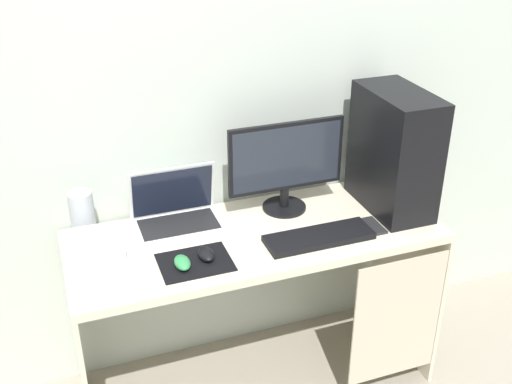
{
  "coord_description": "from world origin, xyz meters",
  "views": [
    {
      "loc": [
        -0.71,
        -1.96,
        2.04
      ],
      "look_at": [
        0.0,
        0.0,
        0.94
      ],
      "focal_mm": 43.92,
      "sensor_mm": 36.0,
      "label": 1
    }
  ],
  "objects": [
    {
      "name": "cell_phone",
      "position": [
        0.45,
        -0.12,
        0.77
      ],
      "size": [
        0.07,
        0.13,
        0.01
      ],
      "primitive_type": "cube",
      "color": "#232326",
      "rests_on": "desk"
    },
    {
      "name": "mouse_right",
      "position": [
        -0.33,
        -0.14,
        0.79
      ],
      "size": [
        0.06,
        0.1,
        0.03
      ],
      "primitive_type": "ellipsoid",
      "color": "#338C4C",
      "rests_on": "mousepad"
    },
    {
      "name": "mousepad",
      "position": [
        -0.28,
        -0.12,
        0.77
      ],
      "size": [
        0.26,
        0.2,
        0.0
      ],
      "primitive_type": "cube",
      "color": "black",
      "rests_on": "desk"
    },
    {
      "name": "monitor",
      "position": [
        0.18,
        0.14,
        0.97
      ],
      "size": [
        0.49,
        0.18,
        0.39
      ],
      "color": "black",
      "rests_on": "desk"
    },
    {
      "name": "speaker",
      "position": [
        -0.63,
        0.19,
        0.86
      ],
      "size": [
        0.09,
        0.09,
        0.2
      ],
      "primitive_type": "cylinder",
      "color": "#B7BCC6",
      "rests_on": "desk"
    },
    {
      "name": "laptop",
      "position": [
        -0.27,
        0.16,
        0.81
      ],
      "size": [
        0.35,
        0.25,
        0.24
      ],
      "color": "white",
      "rests_on": "desk"
    },
    {
      "name": "ground_plane",
      "position": [
        0.0,
        0.0,
        0.0
      ],
      "size": [
        8.0,
        8.0,
        0.0
      ],
      "primitive_type": "plane",
      "color": "#9E9384"
    },
    {
      "name": "desk",
      "position": [
        0.02,
        -0.01,
        0.61
      ],
      "size": [
        1.46,
        0.56,
        0.76
      ],
      "color": "beige",
      "rests_on": "ground_plane"
    },
    {
      "name": "keyboard",
      "position": [
        0.21,
        -0.13,
        0.78
      ],
      "size": [
        0.42,
        0.14,
        0.02
      ],
      "primitive_type": "cube",
      "color": "black",
      "rests_on": "desk"
    },
    {
      "name": "wall_back",
      "position": [
        0.0,
        0.32,
        1.3
      ],
      "size": [
        4.0,
        0.05,
        2.6
      ],
      "color": "beige",
      "rests_on": "ground_plane"
    },
    {
      "name": "pc_tower",
      "position": [
        0.6,
        0.02,
        1.01
      ],
      "size": [
        0.21,
        0.4,
        0.5
      ],
      "primitive_type": "cube",
      "color": "black",
      "rests_on": "desk"
    },
    {
      "name": "projector",
      "position": [
        -0.61,
        0.03,
        0.82
      ],
      "size": [
        0.2,
        0.14,
        0.11
      ],
      "primitive_type": "cube",
      "color": "silver",
      "rests_on": "desk"
    },
    {
      "name": "mouse_left",
      "position": [
        -0.23,
        -0.11,
        0.79
      ],
      "size": [
        0.06,
        0.1,
        0.03
      ],
      "primitive_type": "ellipsoid",
      "color": "black",
      "rests_on": "mousepad"
    }
  ]
}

